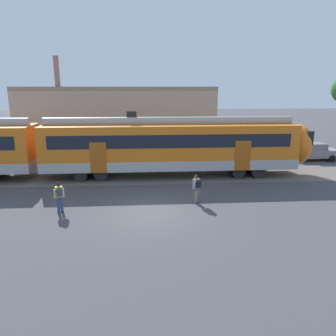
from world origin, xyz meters
TOP-DOWN VIEW (x-y plane):
  - ground_plane at (0.00, 0.00)m, footprint 160.00×160.00m
  - track_bed at (-9.38, 7.38)m, footprint 80.00×4.40m
  - pedestrian_yellow at (-4.64, 0.47)m, footprint 0.53×0.71m
  - pedestrian_grey at (2.66, 1.42)m, footprint 0.51×0.71m
  - parked_car_grey at (14.84, 11.71)m, footprint 4.05×1.86m
  - background_building at (-2.78, 16.82)m, footprint 18.66×5.00m

SIDE VIEW (x-z plane):
  - ground_plane at x=0.00m, z-range 0.00..0.00m
  - track_bed at x=-9.38m, z-range 0.00..0.01m
  - parked_car_grey at x=14.84m, z-range 0.01..1.55m
  - pedestrian_yellow at x=-4.64m, z-range 0.16..1.82m
  - pedestrian_grey at x=2.66m, z-range 0.16..1.82m
  - background_building at x=-2.78m, z-range -1.39..7.81m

